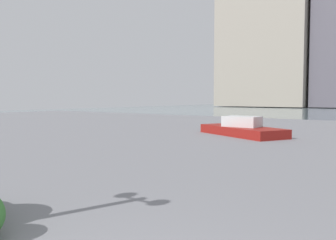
% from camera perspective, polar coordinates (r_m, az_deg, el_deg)
% --- Properties ---
extents(building_annex, '(16.81, 13.63, 30.72)m').
position_cam_1_polar(building_annex, '(73.24, 16.09, 14.28)').
color(building_annex, '#9E9384').
rests_on(building_annex, ground).
extents(boat, '(4.42, 3.23, 0.95)m').
position_cam_1_polar(boat, '(15.71, 11.76, -1.66)').
color(boat, maroon).
rests_on(boat, ground).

